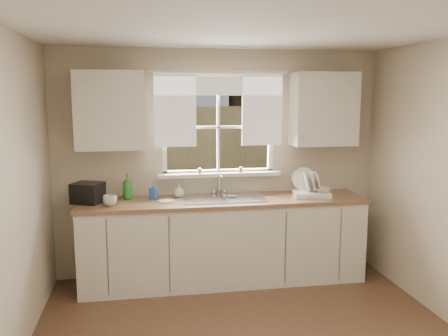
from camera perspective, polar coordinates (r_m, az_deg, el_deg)
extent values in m
cube|color=beige|center=(5.43, -0.64, -6.48)|extent=(3.60, 0.02, 1.15)
cube|color=beige|center=(5.25, -0.67, 12.28)|extent=(3.60, 0.02, 0.35)
cube|color=beige|center=(5.19, -13.88, 4.60)|extent=(1.20, 0.02, 1.00)
cube|color=beige|center=(5.57, 11.68, 4.95)|extent=(1.20, 0.02, 1.00)
cube|color=silver|center=(3.31, 5.12, 17.25)|extent=(3.60, 4.00, 0.02)
cube|color=white|center=(5.33, -0.68, -0.45)|extent=(1.30, 0.06, 0.05)
cube|color=white|center=(5.26, -0.70, 10.36)|extent=(1.30, 0.06, 0.05)
cube|color=white|center=(5.21, -7.25, 4.80)|extent=(0.05, 0.06, 1.05)
cube|color=white|center=(5.40, 5.64, 4.97)|extent=(0.05, 0.06, 1.05)
cube|color=white|center=(5.27, -0.69, 4.92)|extent=(0.03, 0.04, 1.00)
cube|color=white|center=(5.27, -0.69, 4.92)|extent=(1.20, 0.04, 0.03)
cube|color=white|center=(5.27, -0.58, -0.77)|extent=(1.38, 0.14, 0.04)
cylinder|color=white|center=(5.18, -0.56, 11.49)|extent=(1.50, 0.02, 0.02)
cube|color=white|center=(5.13, -5.90, 7.00)|extent=(0.45, 0.02, 0.80)
cube|color=white|center=(5.29, 4.61, 7.08)|extent=(0.45, 0.02, 0.80)
cube|color=white|center=(5.19, -0.57, 9.83)|extent=(1.40, 0.02, 0.20)
cube|color=silver|center=(5.17, -0.06, -8.91)|extent=(3.00, 0.62, 0.87)
cube|color=#8A6445|center=(5.05, -0.06, -3.99)|extent=(3.04, 0.65, 0.04)
cube|color=silver|center=(5.01, -13.53, 6.76)|extent=(0.70, 0.33, 0.80)
cube|color=silver|center=(5.38, 11.93, 6.94)|extent=(0.70, 0.33, 0.80)
cube|color=beige|center=(5.51, 8.45, -0.97)|extent=(0.08, 0.01, 0.12)
cylinder|color=brown|center=(5.21, -2.93, -0.34)|extent=(0.04, 0.04, 0.06)
cylinder|color=brown|center=(5.29, 2.03, -0.20)|extent=(0.04, 0.04, 0.06)
cube|color=#335421|center=(10.40, -5.05, -2.40)|extent=(20.00, 10.00, 0.02)
cube|color=olive|center=(8.29, -3.96, 1.15)|extent=(8.00, 0.10, 1.80)
cube|color=maroon|center=(11.71, -11.63, 4.25)|extent=(3.00, 3.00, 2.20)
cube|color=black|center=(11.68, -11.82, 10.37)|extent=(3.20, 3.20, 0.30)
cylinder|color=#423021|center=(11.40, 1.49, 6.83)|extent=(0.36, 0.36, 3.20)
sphere|color=#214716|center=(11.56, 1.54, 18.80)|extent=(4.00, 4.00, 4.00)
cube|color=#B7B7BC|center=(5.09, -0.12, -4.57)|extent=(0.84, 0.46, 0.18)
cube|color=#B7B7BC|center=(5.07, -0.12, -3.64)|extent=(0.88, 0.50, 0.01)
cube|color=#B7B7BC|center=(5.08, -0.12, -3.91)|extent=(0.02, 0.41, 0.14)
cylinder|color=silver|center=(5.29, -0.57, -1.95)|extent=(0.03, 0.03, 0.22)
cylinder|color=silver|center=(5.19, -0.43, -0.92)|extent=(0.02, 0.18, 0.02)
sphere|color=silver|center=(5.30, -1.21, -2.82)|extent=(0.05, 0.05, 0.05)
sphere|color=silver|center=(5.32, 0.07, -2.77)|extent=(0.05, 0.05, 0.05)
cube|color=white|center=(5.27, 10.47, -3.08)|extent=(0.43, 0.35, 0.05)
cylinder|color=white|center=(5.33, 9.56, -1.31)|extent=(0.27, 0.12, 0.25)
cylinder|color=white|center=(5.23, 9.87, -1.63)|extent=(0.10, 0.23, 0.22)
cylinder|color=white|center=(5.24, 10.51, -1.63)|extent=(0.10, 0.23, 0.22)
cylinder|color=white|center=(5.25, 11.15, -1.63)|extent=(0.10, 0.23, 0.22)
imported|color=silver|center=(5.26, 11.71, -2.59)|extent=(0.21, 0.21, 0.05)
imported|color=#2B8029|center=(5.10, -11.54, -2.24)|extent=(0.14, 0.14, 0.27)
imported|color=#2D56AA|center=(5.08, -8.45, -2.75)|extent=(0.11, 0.11, 0.18)
imported|color=beige|center=(5.15, -5.46, -2.71)|extent=(0.14, 0.14, 0.15)
cylinder|color=beige|center=(4.96, -6.91, -3.97)|extent=(0.18, 0.18, 0.01)
imported|color=beige|center=(4.87, -13.55, -3.81)|extent=(0.16, 0.16, 0.11)
cube|color=black|center=(5.05, -16.07, -2.89)|extent=(0.36, 0.34, 0.21)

